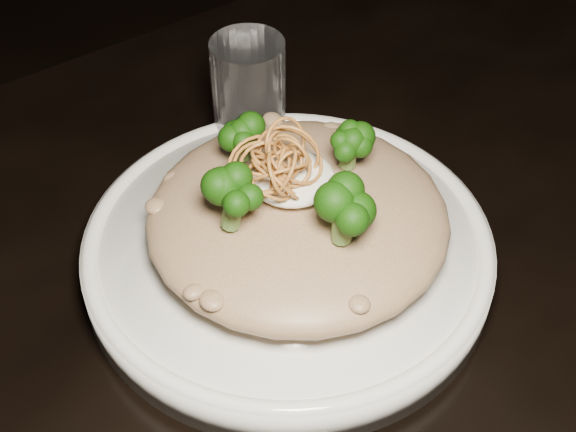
# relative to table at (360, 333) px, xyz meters

# --- Properties ---
(table) EXTENTS (1.10, 0.80, 0.75)m
(table) POSITION_rel_table_xyz_m (0.00, 0.00, 0.00)
(table) COLOR black
(table) RESTS_ON ground
(plate) EXTENTS (0.31, 0.31, 0.03)m
(plate) POSITION_rel_table_xyz_m (-0.05, 0.04, 0.10)
(plate) COLOR white
(plate) RESTS_ON table
(risotto) EXTENTS (0.22, 0.22, 0.05)m
(risotto) POSITION_rel_table_xyz_m (-0.04, 0.03, 0.14)
(risotto) COLOR brown
(risotto) RESTS_ON plate
(broccoli) EXTENTS (0.14, 0.14, 0.05)m
(broccoli) POSITION_rel_table_xyz_m (-0.04, 0.03, 0.19)
(broccoli) COLOR black
(broccoli) RESTS_ON risotto
(cheese) EXTENTS (0.06, 0.06, 0.02)m
(cheese) POSITION_rel_table_xyz_m (-0.04, 0.04, 0.17)
(cheese) COLOR white
(cheese) RESTS_ON risotto
(shallots) EXTENTS (0.05, 0.05, 0.04)m
(shallots) POSITION_rel_table_xyz_m (-0.05, 0.04, 0.20)
(shallots) COLOR brown
(shallots) RESTS_ON cheese
(drinking_glass) EXTENTS (0.07, 0.07, 0.11)m
(drinking_glass) POSITION_rel_table_xyz_m (0.01, 0.17, 0.14)
(drinking_glass) COLOR white
(drinking_glass) RESTS_ON table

